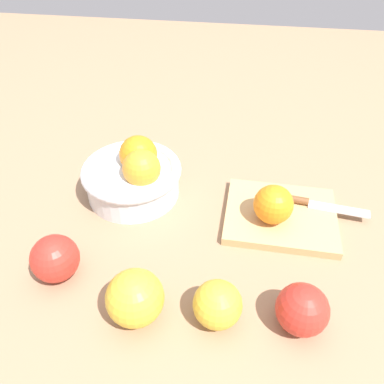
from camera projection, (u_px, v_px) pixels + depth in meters
The scene contains 9 objects.
ground_plane at pixel (202, 243), 0.67m from camera, with size 2.40×2.40×0.00m, color #997556.
bowl at pixel (134, 174), 0.74m from camera, with size 0.19×0.19×0.11m.
cutting_board at pixel (280, 216), 0.71m from camera, with size 0.20×0.17×0.02m, color tan.
orange_on_board at pixel (273, 204), 0.67m from camera, with size 0.07×0.07×0.07m, color orange.
knife at pixel (314, 204), 0.71m from camera, with size 0.16×0.03×0.01m.
apple_front_right at pixel (302, 309), 0.53m from camera, with size 0.07×0.07×0.07m, color red.
apple_front_left at pixel (135, 298), 0.53m from camera, with size 0.08×0.08×0.08m, color gold.
apple_front_left_2 at pixel (55, 258), 0.59m from camera, with size 0.08×0.08×0.08m, color red.
apple_front_right_2 at pixel (217, 304), 0.53m from camera, with size 0.07×0.07×0.07m, color gold.
Camera 1 is at (0.05, -0.45, 0.50)m, focal length 35.95 mm.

